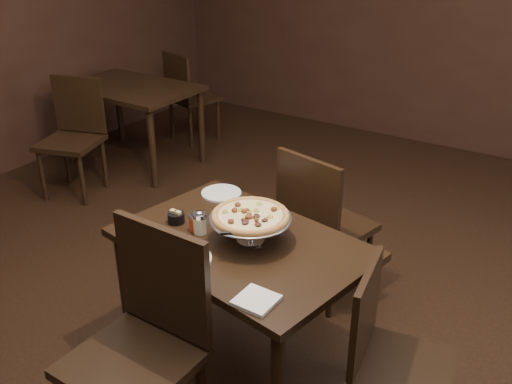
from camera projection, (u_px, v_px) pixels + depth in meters
The scene contains 16 objects.
room at pixel (248, 86), 2.34m from camera, with size 6.04×7.04×2.84m.
dining_table at pixel (241, 257), 2.64m from camera, with size 1.24×0.93×0.70m.
background_table at pixel (131, 96), 4.96m from camera, with size 1.13×0.75×0.71m.
pizza_stand at pixel (250, 216), 2.54m from camera, with size 0.38×0.38×0.16m.
parmesan_shaker at pixel (200, 223), 2.63m from camera, with size 0.07×0.07×0.11m.
pepper_flake_shaker at pixel (195, 222), 2.66m from camera, with size 0.05×0.05×0.10m.
packet_caddy at pixel (176, 217), 2.74m from camera, with size 0.08×0.08×0.06m.
napkin_stack at pixel (256, 300), 2.18m from camera, with size 0.15×0.15×0.02m, color silver.
plate_left at pixel (221, 193), 3.02m from camera, with size 0.21×0.21×0.01m, color white.
plate_near at pixel (182, 259), 2.44m from camera, with size 0.25×0.25×0.01m, color white.
serving_spatula at pixel (233, 233), 2.41m from camera, with size 0.14×0.14×0.02m.
chair_far at pixel (320, 222), 3.17m from camera, with size 0.51×0.51×0.92m.
chair_near at pixel (144, 338), 2.24m from camera, with size 0.47×0.47×0.98m.
chair_side at pixel (388, 353), 2.29m from camera, with size 0.44×0.44×0.82m.
bg_chair_far at pixel (188, 94), 5.52m from camera, with size 0.51×0.51×0.87m.
bg_chair_near at pixel (74, 132), 4.48m from camera, with size 0.54×0.54×0.92m.
Camera 1 is at (1.34, -1.88, 2.04)m, focal length 40.00 mm.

